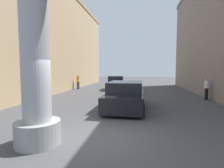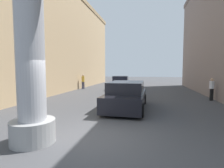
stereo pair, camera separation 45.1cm
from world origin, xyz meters
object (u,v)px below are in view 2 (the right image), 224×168
object	(u,v)px
car_far	(121,83)
palm_tree_mid_right	(216,32)
pedestrian_far_left	(83,80)
car_lead	(126,96)
street_lamp	(222,33)
pedestrian_mid_right	(212,87)

from	to	relation	value
car_far	palm_tree_mid_right	xyz separation A→B (m)	(8.67, -3.30, 4.70)
palm_tree_mid_right	pedestrian_far_left	xyz separation A→B (m)	(-13.10, 2.83, -4.43)
car_lead	palm_tree_mid_right	xyz separation A→B (m)	(6.75, 6.70, 4.70)
palm_tree_mid_right	pedestrian_far_left	world-z (taller)	palm_tree_mid_right
palm_tree_mid_right	street_lamp	bearing A→B (deg)	-103.55
palm_tree_mid_right	pedestrian_mid_right	distance (m)	5.33
car_far	pedestrian_mid_right	bearing A→B (deg)	-38.19
pedestrian_far_left	car_far	bearing A→B (deg)	6.11
car_lead	car_far	xyz separation A→B (m)	(-1.92, 10.00, -0.00)
pedestrian_far_left	car_lead	bearing A→B (deg)	-56.34
street_lamp	car_lead	size ratio (longest dim) A/B	1.60
street_lamp	palm_tree_mid_right	xyz separation A→B (m)	(0.93, 3.86, 0.81)
car_far	street_lamp	bearing A→B (deg)	-42.76
car_far	pedestrian_mid_right	world-z (taller)	pedestrian_mid_right
street_lamp	car_far	xyz separation A→B (m)	(-7.74, 7.16, -3.89)
car_lead	pedestrian_far_left	size ratio (longest dim) A/B	2.80
street_lamp	palm_tree_mid_right	size ratio (longest dim) A/B	0.82
street_lamp	car_lead	xyz separation A→B (m)	(-5.82, -2.84, -3.89)
pedestrian_far_left	pedestrian_mid_right	bearing A→B (deg)	-24.68
car_far	palm_tree_mid_right	size ratio (longest dim) A/B	0.49
car_far	pedestrian_mid_right	size ratio (longest dim) A/B	2.80
palm_tree_mid_right	pedestrian_mid_right	size ratio (longest dim) A/B	5.68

